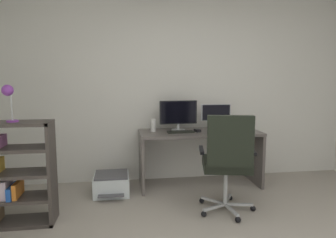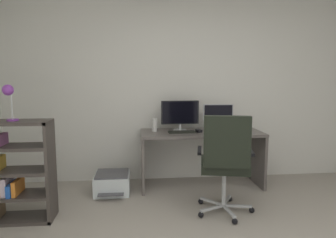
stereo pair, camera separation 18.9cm
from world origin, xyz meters
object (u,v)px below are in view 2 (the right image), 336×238
Objects in this scene: desktop_speaker at (154,125)px; bookshelf at (7,172)px; monitor_main at (180,114)px; monitor_secondary at (218,115)px; keyboard at (182,132)px; desk_lamp at (9,95)px; computer_mouse at (199,131)px; office_chair at (225,159)px; desk at (201,145)px; printer at (112,183)px.

bookshelf reaches higher than desktop_speaker.
monitor_secondary is (0.52, 0.00, -0.02)m from monitor_main.
monitor_main is 1.48× the size of keyboard.
computer_mouse is at bearing 21.19° from desk_lamp.
office_chair is (0.10, -0.89, -0.15)m from computer_mouse.
desk is 4.64× the size of keyboard.
desk is 0.67m from desktop_speaker.
monitor_secondary is at bearing 14.02° from computer_mouse.
keyboard is 0.33× the size of bookshelf.
office_chair is at bearing -71.42° from keyboard.
desktop_speaker is at bearing -176.84° from monitor_secondary.
computer_mouse is at bearing 20.59° from bookshelf.
desk_lamp is at bearing -172.58° from computer_mouse.
monitor_secondary is 0.87m from desktop_speaker.
monitor_main is at bearing -179.99° from monitor_secondary.
keyboard is 3.40× the size of computer_mouse.
printer is at bearing -158.70° from desktop_speaker.
bookshelf reaches higher than computer_mouse.
printer is at bearing -163.71° from monitor_main.
computer_mouse is (0.23, 0.03, 0.01)m from keyboard.
desk is 0.94m from office_chair.
computer_mouse is 2.24m from bookshelf.
monitor_main is 0.50× the size of bookshelf.
desk is 3.14× the size of monitor_main.
desk reaches higher than printer.
desktop_speaker is (-0.34, -0.05, -0.14)m from monitor_main.
desk_lamp is (-2.02, -0.78, 0.52)m from computer_mouse.
monitor_main is 0.98× the size of printer.
office_chair is 1.52m from printer.
keyboard is 2.00× the size of desktop_speaker.
computer_mouse is (-0.29, -0.15, -0.19)m from monitor_secondary.
monitor_secondary is at bearing 79.50° from office_chair.
desk_lamp is (-1.79, -0.94, 0.31)m from monitor_main.
computer_mouse is at bearing 4.54° from keyboard.
computer_mouse is at bearing 5.42° from printer.
computer_mouse is (-0.04, -0.04, 0.20)m from desk.
desktop_speaker is at bearing 155.62° from computer_mouse.
monitor_secondary is 2.59m from bookshelf.
monitor_secondary is at bearing 0.01° from monitor_main.
monitor_main is at bearing 16.29° from printer.
desk_lamp is at bearing 0.03° from bookshelf.
bookshelf is at bearing -179.97° from desk_lamp.
bookshelf is at bearing -145.08° from printer.
desk_lamp reaches higher than office_chair.
monitor_main is 1.43× the size of desk_lamp.
desktop_speaker is at bearing -172.14° from monitor_main.
desk is 1.55× the size of bookshelf.
desk is at bearing 31.93° from computer_mouse.
monitor_main is at bearing 26.75° from bookshelf.
monitor_main reaches higher than computer_mouse.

